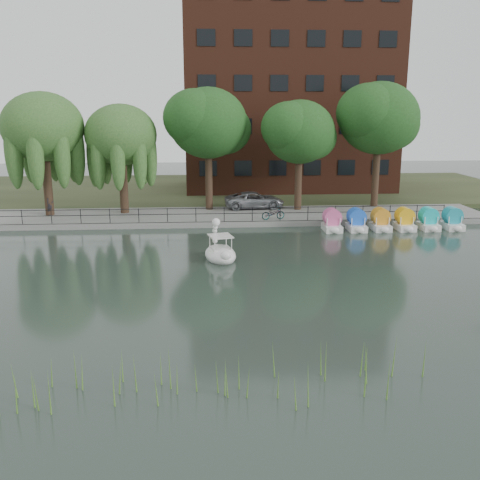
{
  "coord_description": "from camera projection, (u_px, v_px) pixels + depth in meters",
  "views": [
    {
      "loc": [
        -1.39,
        -23.89,
        8.22
      ],
      "look_at": [
        0.5,
        4.0,
        1.3
      ],
      "focal_mm": 40.0,
      "sensor_mm": 36.0,
      "label": 1
    }
  ],
  "objects": [
    {
      "name": "pedestrian",
      "position": [
        50.0,
        202.0,
        39.85
      ],
      "size": [
        0.8,
        0.86,
        1.98
      ],
      "primitive_type": "imported",
      "rotation": [
        0.0,
        0.0,
        0.96
      ],
      "color": "black",
      "rests_on": "promenade"
    },
    {
      "name": "broadleaf_far",
      "position": [
        379.0,
        119.0,
        42.16
      ],
      "size": [
        6.3,
        6.3,
        9.71
      ],
      "color": "#473323",
      "rests_on": "promenade"
    },
    {
      "name": "ground_plane",
      "position": [
        235.0,
        287.0,
        25.2
      ],
      "size": [
        120.0,
        120.0,
        0.0
      ],
      "primitive_type": "plane",
      "color": "#35413D"
    },
    {
      "name": "broadleaf_right",
      "position": [
        300.0,
        132.0,
        41.0
      ],
      "size": [
        5.4,
        5.4,
        8.32
      ],
      "color": "#473323",
      "rests_on": "promenade"
    },
    {
      "name": "promenade",
      "position": [
        223.0,
        216.0,
        40.65
      ],
      "size": [
        40.0,
        6.0,
        0.4
      ],
      "primitive_type": "cube",
      "color": "gray",
      "rests_on": "ground_plane"
    },
    {
      "name": "swan_boat",
      "position": [
        220.0,
        251.0,
        29.68
      ],
      "size": [
        2.19,
        2.9,
        2.2
      ],
      "rotation": [
        0.0,
        0.0,
        0.24
      ],
      "color": "white",
      "rests_on": "ground_plane"
    },
    {
      "name": "willow_left",
      "position": [
        43.0,
        127.0,
        38.68
      ],
      "size": [
        5.88,
        5.88,
        9.01
      ],
      "color": "#473323",
      "rests_on": "promenade"
    },
    {
      "name": "willow_mid",
      "position": [
        121.0,
        135.0,
        39.67
      ],
      "size": [
        5.32,
        5.32,
        8.15
      ],
      "color": "#473323",
      "rests_on": "promenade"
    },
    {
      "name": "kerb",
      "position": [
        224.0,
        225.0,
        37.79
      ],
      "size": [
        40.0,
        0.25,
        0.4
      ],
      "primitive_type": "cube",
      "color": "gray",
      "rests_on": "ground_plane"
    },
    {
      "name": "broadleaf_center",
      "position": [
        208.0,
        124.0,
        40.87
      ],
      "size": [
        6.0,
        6.0,
        9.25
      ],
      "color": "#473323",
      "rests_on": "promenade"
    },
    {
      "name": "railing",
      "position": [
        224.0,
        211.0,
        37.76
      ],
      "size": [
        32.0,
        0.05,
        1.0
      ],
      "color": "black",
      "rests_on": "promenade"
    },
    {
      "name": "pedal_boat_row",
      "position": [
        393.0,
        221.0,
        36.91
      ],
      "size": [
        9.65,
        1.7,
        1.4
      ],
      "color": "white",
      "rests_on": "ground_plane"
    },
    {
      "name": "minivan",
      "position": [
        254.0,
        199.0,
        42.66
      ],
      "size": [
        2.96,
        5.62,
        1.51
      ],
      "primitive_type": "imported",
      "rotation": [
        0.0,
        0.0,
        1.66
      ],
      "color": "gray",
      "rests_on": "promenade"
    },
    {
      "name": "bicycle",
      "position": [
        273.0,
        213.0,
        38.42
      ],
      "size": [
        0.98,
        1.81,
        1.0
      ],
      "primitive_type": "imported",
      "rotation": [
        0.0,
        0.0,
        1.8
      ],
      "color": "gray",
      "rests_on": "promenade"
    },
    {
      "name": "land_strip",
      "position": [
        218.0,
        189.0,
        54.21
      ],
      "size": [
        60.0,
        22.0,
        0.36
      ],
      "primitive_type": "cube",
      "color": "#47512D",
      "rests_on": "ground_plane"
    },
    {
      "name": "apartment_building",
      "position": [
        288.0,
        96.0,
        52.43
      ],
      "size": [
        20.0,
        10.07,
        18.0
      ],
      "color": "#4C1E16",
      "rests_on": "land_strip"
    },
    {
      "name": "reed_bank",
      "position": [
        320.0,
        370.0,
        15.99
      ],
      "size": [
        24.0,
        2.4,
        1.2
      ],
      "color": "#669938",
      "rests_on": "ground_plane"
    }
  ]
}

